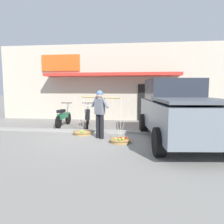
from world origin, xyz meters
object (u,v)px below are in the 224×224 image
object	(u,v)px
fruit_basket_left_side	(120,140)
fruit_basket_right_side	(82,133)
fruit_vendor	(100,111)
motorcycle_nearest_shop	(63,117)
motorcycle_second_in_row	(88,117)
parked_truck	(178,111)

from	to	relation	value
fruit_basket_left_side	fruit_basket_right_side	distance (m)	1.85
fruit_vendor	motorcycle_nearest_shop	bearing A→B (deg)	134.88
fruit_vendor	fruit_basket_left_side	xyz separation A→B (m)	(0.78, -0.51, -0.90)
fruit_basket_left_side	motorcycle_second_in_row	xyz separation A→B (m)	(-1.74, 2.74, 0.38)
fruit_vendor	motorcycle_second_in_row	size ratio (longest dim) A/B	0.94
motorcycle_nearest_shop	motorcycle_second_in_row	size ratio (longest dim) A/B	1.01
fruit_vendor	motorcycle_nearest_shop	world-z (taller)	fruit_vendor
fruit_vendor	motorcycle_nearest_shop	size ratio (longest dim) A/B	0.93
fruit_basket_right_side	parked_truck	world-z (taller)	parked_truck
fruit_vendor	motorcycle_second_in_row	xyz separation A→B (m)	(-0.97, 2.23, -0.53)
motorcycle_nearest_shop	fruit_vendor	bearing A→B (deg)	-45.12
fruit_basket_right_side	motorcycle_second_in_row	xyz separation A→B (m)	(-0.19, 1.73, 0.38)
motorcycle_second_in_row	fruit_basket_left_side	bearing A→B (deg)	-57.58
fruit_basket_left_side	fruit_basket_right_side	xyz separation A→B (m)	(-1.55, 1.02, -0.00)
motorcycle_nearest_shop	motorcycle_second_in_row	distance (m)	1.14
fruit_vendor	fruit_basket_right_side	distance (m)	1.30
fruit_basket_left_side	motorcycle_second_in_row	bearing A→B (deg)	122.42
motorcycle_nearest_shop	parked_truck	size ratio (longest dim) A/B	0.37
fruit_vendor	motorcycle_nearest_shop	xyz separation A→B (m)	(-2.10, 2.11, -0.53)
fruit_basket_right_side	motorcycle_nearest_shop	distance (m)	2.11
fruit_vendor	motorcycle_second_in_row	distance (m)	2.49
motorcycle_nearest_shop	motorcycle_second_in_row	xyz separation A→B (m)	(1.13, 0.13, 0.00)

